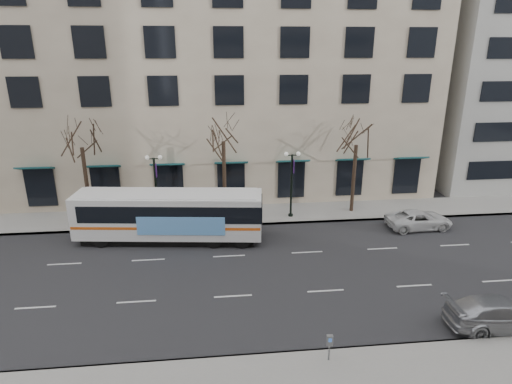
{
  "coord_description": "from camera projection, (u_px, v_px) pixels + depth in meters",
  "views": [
    {
      "loc": [
        -0.84,
        -21.91,
        12.48
      ],
      "look_at": [
        1.77,
        2.9,
        4.0
      ],
      "focal_mm": 30.0,
      "sensor_mm": 36.0,
      "label": 1
    }
  ],
  "objects": [
    {
      "name": "silver_car",
      "position": [
        500.0,
        313.0,
        19.87
      ],
      "size": [
        5.14,
        2.24,
        1.47
      ],
      "primitive_type": "imported",
      "rotation": [
        0.0,
        0.0,
        1.54
      ],
      "color": "#AAACB2",
      "rests_on": "ground"
    },
    {
      "name": "tree_far_left",
      "position": [
        80.0,
        134.0,
        29.88
      ],
      "size": [
        3.6,
        3.6,
        8.34
      ],
      "color": "black",
      "rests_on": "ground"
    },
    {
      "name": "lamp_post_right",
      "position": [
        292.0,
        181.0,
        32.0
      ],
      "size": [
        1.22,
        0.45,
        5.21
      ],
      "color": "black",
      "rests_on": "ground"
    },
    {
      "name": "sidewalk_far",
      "position": [
        289.0,
        213.0,
        33.68
      ],
      "size": [
        80.0,
        4.0,
        0.15
      ],
      "primitive_type": "cube",
      "color": "gray",
      "rests_on": "ground"
    },
    {
      "name": "tree_far_mid",
      "position": [
        223.0,
        129.0,
        30.8
      ],
      "size": [
        3.6,
        3.6,
        8.55
      ],
      "color": "black",
      "rests_on": "ground"
    },
    {
      "name": "pay_station",
      "position": [
        330.0,
        342.0,
        17.49
      ],
      "size": [
        0.28,
        0.2,
        1.2
      ],
      "rotation": [
        0.0,
        0.0,
        -0.12
      ],
      "color": "slate",
      "rests_on": "sidewalk_near"
    },
    {
      "name": "ground",
      "position": [
        231.0,
        274.0,
        24.73
      ],
      "size": [
        160.0,
        160.0,
        0.0
      ],
      "primitive_type": "plane",
      "color": "black",
      "rests_on": "ground"
    },
    {
      "name": "building_hotel",
      "position": [
        197.0,
        52.0,
        40.45
      ],
      "size": [
        40.0,
        20.0,
        24.0
      ],
      "primitive_type": "cube",
      "color": "tan",
      "rests_on": "ground"
    },
    {
      "name": "lamp_post_left",
      "position": [
        156.0,
        186.0,
        31.01
      ],
      "size": [
        1.22,
        0.45,
        5.21
      ],
      "color": "black",
      "rests_on": "ground"
    },
    {
      "name": "city_bus",
      "position": [
        170.0,
        215.0,
        28.59
      ],
      "size": [
        12.69,
        4.17,
        3.38
      ],
      "rotation": [
        0.0,
        0.0,
        -0.12
      ],
      "color": "white",
      "rests_on": "ground"
    },
    {
      "name": "tree_far_right",
      "position": [
        357.0,
        132.0,
        31.94
      ],
      "size": [
        3.6,
        3.6,
        8.06
      ],
      "color": "black",
      "rests_on": "ground"
    },
    {
      "name": "white_pickup",
      "position": [
        419.0,
        219.0,
        30.89
      ],
      "size": [
        4.79,
        2.37,
        1.31
      ],
      "primitive_type": "imported",
      "rotation": [
        0.0,
        0.0,
        1.62
      ],
      "color": "silver",
      "rests_on": "ground"
    }
  ]
}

